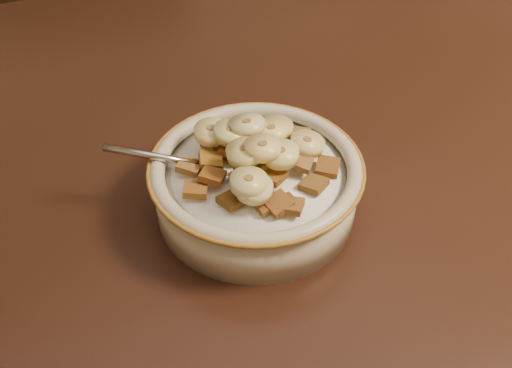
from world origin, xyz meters
name	(u,v)px	position (x,y,z in m)	size (l,w,h in m)	color
table	(327,130)	(0.00, 0.00, 0.73)	(1.40, 0.90, 0.04)	black
chair	(118,60)	(-0.10, 0.65, 0.51)	(0.45, 0.45, 1.02)	black
cereal_bowl	(256,190)	(-0.14, -0.09, 0.77)	(0.18, 0.18, 0.04)	beige
milk	(256,172)	(-0.14, -0.09, 0.79)	(0.15, 0.15, 0.00)	white
spoon	(223,168)	(-0.16, -0.08, 0.80)	(0.03, 0.04, 0.01)	#BABBC2
cereal_square_0	(195,189)	(-0.20, -0.10, 0.80)	(0.02, 0.02, 0.01)	brown
cereal_square_1	(278,204)	(-0.14, -0.15, 0.80)	(0.02, 0.02, 0.01)	brown
cereal_square_2	(285,137)	(-0.10, -0.07, 0.80)	(0.02, 0.02, 0.01)	brown
cereal_square_3	(272,176)	(-0.14, -0.12, 0.81)	(0.02, 0.02, 0.01)	brown
cereal_square_4	(232,147)	(-0.15, -0.07, 0.81)	(0.02, 0.02, 0.01)	#914919
cereal_square_5	(301,161)	(-0.10, -0.11, 0.81)	(0.02, 0.02, 0.01)	brown
cereal_square_6	(246,166)	(-0.15, -0.10, 0.81)	(0.02, 0.02, 0.01)	brown
cereal_square_7	(300,136)	(-0.08, -0.07, 0.80)	(0.02, 0.02, 0.01)	brown
cereal_square_8	(249,186)	(-0.16, -0.12, 0.81)	(0.02, 0.02, 0.01)	brown
cereal_square_9	(265,176)	(-0.14, -0.12, 0.81)	(0.02, 0.02, 0.01)	brown
cereal_square_10	(328,166)	(-0.08, -0.12, 0.80)	(0.02, 0.02, 0.01)	brown
cereal_square_11	(214,142)	(-0.16, -0.04, 0.80)	(0.02, 0.02, 0.01)	brown
cereal_square_12	(262,154)	(-0.14, -0.10, 0.82)	(0.02, 0.02, 0.01)	#905822
cereal_square_13	(314,184)	(-0.10, -0.14, 0.80)	(0.02, 0.02, 0.01)	brown
cereal_square_14	(211,160)	(-0.17, -0.07, 0.81)	(0.02, 0.02, 0.01)	#905A1A
cereal_square_15	(291,206)	(-0.14, -0.15, 0.80)	(0.02, 0.02, 0.01)	brown
cereal_square_16	(212,176)	(-0.18, -0.10, 0.81)	(0.02, 0.02, 0.01)	brown
cereal_square_17	(251,155)	(-0.15, -0.10, 0.82)	(0.02, 0.02, 0.01)	brown
cereal_square_18	(273,139)	(-0.11, -0.08, 0.81)	(0.02, 0.02, 0.01)	olive
cereal_square_19	(285,204)	(-0.14, -0.15, 0.80)	(0.02, 0.02, 0.01)	brown
cereal_square_20	(267,203)	(-0.15, -0.14, 0.80)	(0.02, 0.02, 0.01)	brown
cereal_square_21	(232,200)	(-0.18, -0.12, 0.80)	(0.02, 0.02, 0.01)	brown
cereal_square_22	(253,166)	(-0.15, -0.11, 0.82)	(0.02, 0.02, 0.01)	brown
cereal_square_23	(190,166)	(-0.19, -0.07, 0.80)	(0.02, 0.02, 0.01)	brown
banana_slice_0	(307,144)	(-0.09, -0.10, 0.81)	(0.03, 0.03, 0.01)	beige
banana_slice_1	(231,133)	(-0.15, -0.07, 0.82)	(0.03, 0.03, 0.01)	#E9E191
banana_slice_2	(211,132)	(-0.16, -0.05, 0.82)	(0.03, 0.03, 0.01)	#E3CE6E
banana_slice_3	(254,188)	(-0.16, -0.13, 0.81)	(0.03, 0.03, 0.01)	beige
banana_slice_4	(245,152)	(-0.15, -0.10, 0.83)	(0.03, 0.03, 0.01)	#DECF71
banana_slice_5	(249,182)	(-0.16, -0.13, 0.82)	(0.03, 0.03, 0.01)	#D0C368
banana_slice_6	(276,128)	(-0.11, -0.07, 0.82)	(0.03, 0.03, 0.01)	#D4BE87
banana_slice_7	(281,154)	(-0.13, -0.11, 0.82)	(0.03, 0.03, 0.01)	#FEDB86
banana_slice_8	(263,148)	(-0.14, -0.11, 0.83)	(0.03, 0.03, 0.01)	#DEBE6B
banana_slice_9	(250,129)	(-0.13, -0.06, 0.82)	(0.03, 0.03, 0.01)	#F4E586
banana_slice_10	(247,127)	(-0.13, -0.07, 0.82)	(0.03, 0.03, 0.01)	beige
banana_slice_11	(247,125)	(-0.13, -0.07, 0.83)	(0.03, 0.03, 0.01)	#FBEFA8
banana_slice_12	(271,131)	(-0.11, -0.08, 0.82)	(0.03, 0.03, 0.01)	#ECD778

